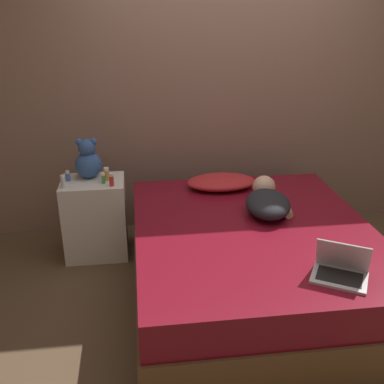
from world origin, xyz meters
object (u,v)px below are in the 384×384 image
at_px(person_lying, 267,200).
at_px(bottle_red, 111,180).
at_px(bottle_green, 103,178).
at_px(pillow, 221,182).
at_px(teddy_bear, 88,161).
at_px(bottle_clear, 63,182).
at_px(bottle_blue, 68,176).
at_px(bottle_amber, 107,174).
at_px(laptop, 341,269).

bearing_deg(person_lying, bottle_red, 172.63).
relative_size(person_lying, bottle_green, 7.55).
bearing_deg(pillow, teddy_bear, 174.67).
bearing_deg(bottle_clear, bottle_blue, 83.64).
bearing_deg(bottle_blue, bottle_green, -17.34).
relative_size(teddy_bear, bottle_amber, 3.13).
bearing_deg(bottle_red, bottle_green, 133.46).
distance_m(pillow, bottle_clear, 1.27).
relative_size(laptop, bottle_blue, 4.49).
height_order(bottle_red, bottle_amber, bottle_amber).
bearing_deg(bottle_blue, teddy_bear, 18.42).
relative_size(person_lying, bottle_amber, 6.07).
bearing_deg(person_lying, pillow, 128.24).
distance_m(pillow, bottle_red, 0.90).
bearing_deg(laptop, teddy_bear, 165.59).
height_order(bottle_green, bottle_clear, bottle_clear).
bearing_deg(bottle_clear, bottle_amber, 21.31).
bearing_deg(pillow, bottle_amber, 178.76).
xyz_separation_m(bottle_red, bottle_blue, (-0.35, 0.16, -0.01)).
bearing_deg(bottle_clear, bottle_red, -1.00).
distance_m(laptop, bottle_blue, 2.19).
xyz_separation_m(laptop, bottle_amber, (-1.35, 1.41, 0.11)).
distance_m(bottle_red, bottle_blue, 0.39).
relative_size(pillow, person_lying, 0.90).
height_order(teddy_bear, bottle_blue, teddy_bear).
xyz_separation_m(bottle_green, bottle_blue, (-0.28, 0.09, -0.00)).
bearing_deg(bottle_amber, bottle_clear, -158.69).
height_order(bottle_green, bottle_amber, bottle_amber).
bearing_deg(pillow, bottle_green, -177.42).
distance_m(bottle_red, bottle_amber, 0.14).
xyz_separation_m(person_lying, bottle_amber, (-1.19, 0.50, 0.08)).
height_order(pillow, laptop, laptop).
xyz_separation_m(laptop, bottle_clear, (-1.67, 1.28, 0.11)).
distance_m(person_lying, bottle_amber, 1.29).
distance_m(laptop, bottle_amber, 1.95).
xyz_separation_m(person_lying, bottle_blue, (-1.49, 0.53, 0.07)).
bearing_deg(bottle_green, person_lying, -19.87).
xyz_separation_m(teddy_bear, bottle_red, (0.19, -0.21, -0.09)).
relative_size(teddy_bear, bottle_clear, 3.15).
bearing_deg(bottle_red, person_lying, -17.82).
bearing_deg(bottle_clear, pillow, 4.83).
xyz_separation_m(pillow, bottle_red, (-0.89, -0.11, 0.11)).
bearing_deg(person_lying, laptop, -69.71).
relative_size(pillow, laptop, 1.56).
bearing_deg(bottle_green, bottle_blue, 162.66).
height_order(teddy_bear, bottle_amber, teddy_bear).
distance_m(laptop, teddy_bear, 2.12).
relative_size(pillow, bottle_blue, 6.99).
bearing_deg(bottle_red, bottle_clear, 179.00).
relative_size(laptop, bottle_clear, 3.54).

